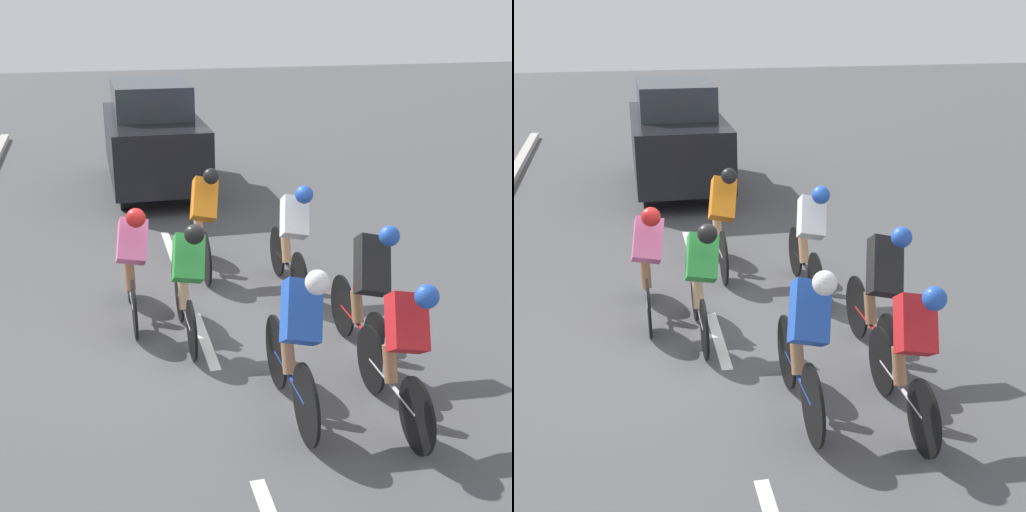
% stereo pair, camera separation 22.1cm
% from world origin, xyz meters
% --- Properties ---
extents(ground_plane, '(60.00, 60.00, 0.00)m').
position_xyz_m(ground_plane, '(0.00, 0.00, 0.00)').
color(ground_plane, '#4C4C4F').
extents(lane_stripe_mid, '(0.12, 1.40, 0.01)m').
position_xyz_m(lane_stripe_mid, '(0.00, 0.02, 0.00)').
color(lane_stripe_mid, white).
rests_on(lane_stripe_mid, ground).
extents(lane_stripe_far, '(0.12, 1.40, 0.01)m').
position_xyz_m(lane_stripe_far, '(0.00, -3.18, 0.00)').
color(lane_stripe_far, white).
rests_on(lane_stripe_far, ground).
extents(cyclist_red, '(0.41, 1.66, 1.43)m').
position_xyz_m(cyclist_red, '(-1.42, 2.00, 0.74)').
color(cyclist_red, black).
rests_on(cyclist_red, ground).
extents(cyclist_green, '(0.40, 1.62, 1.43)m').
position_xyz_m(cyclist_green, '(0.16, -0.01, 0.75)').
color(cyclist_green, black).
rests_on(cyclist_green, ground).
extents(cyclist_blue, '(0.44, 1.70, 1.51)m').
position_xyz_m(cyclist_blue, '(-0.57, 1.68, 0.78)').
color(cyclist_blue, black).
rests_on(cyclist_blue, ground).
extents(cyclist_white, '(0.42, 1.72, 1.46)m').
position_xyz_m(cyclist_white, '(-1.33, -1.11, 0.77)').
color(cyclist_white, black).
rests_on(cyclist_white, ground).
extents(cyclist_black, '(0.45, 1.71, 1.54)m').
position_xyz_m(cyclist_black, '(-1.58, 0.80, 0.79)').
color(cyclist_black, black).
rests_on(cyclist_black, ground).
extents(cyclist_pink, '(0.41, 1.70, 1.44)m').
position_xyz_m(cyclist_pink, '(0.71, -0.68, 0.75)').
color(cyclist_pink, black).
rests_on(cyclist_pink, ground).
extents(cyclist_orange, '(0.43, 1.72, 1.52)m').
position_xyz_m(cyclist_orange, '(-0.34, -2.01, 0.78)').
color(cyclist_orange, black).
rests_on(cyclist_orange, ground).
extents(support_car, '(1.70, 4.01, 2.05)m').
position_xyz_m(support_car, '(-0.13, -6.68, 1.03)').
color(support_car, black).
rests_on(support_car, ground).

